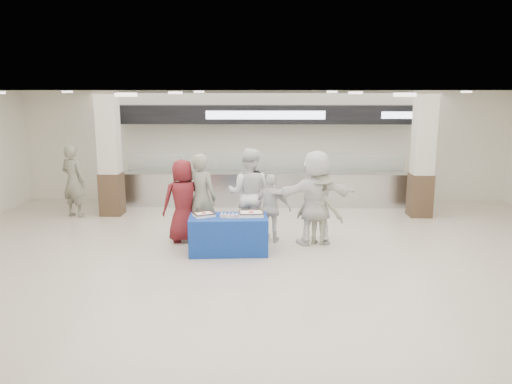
{
  "coord_description": "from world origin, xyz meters",
  "views": [
    {
      "loc": [
        0.01,
        -8.45,
        3.23
      ],
      "look_at": [
        -0.18,
        1.6,
        1.15
      ],
      "focal_mm": 35.0,
      "sensor_mm": 36.0,
      "label": 1
    }
  ],
  "objects_px": {
    "sheet_cake_right": "(251,214)",
    "chef_short": "(271,208)",
    "display_table": "(229,235)",
    "soldier_a": "(201,198)",
    "civilian_white": "(315,197)",
    "soldier_b": "(319,208)",
    "civilian_maroon": "(183,201)",
    "chef_tall": "(249,194)",
    "cupcake_tray": "(231,215)",
    "soldier_bg": "(73,181)",
    "sheet_cake_left": "(204,214)"
  },
  "relations": [
    {
      "from": "display_table",
      "to": "sheet_cake_left",
      "type": "xyz_separation_m",
      "value": [
        -0.49,
        -0.0,
        0.42
      ]
    },
    {
      "from": "sheet_cake_right",
      "to": "soldier_a",
      "type": "xyz_separation_m",
      "value": [
        -1.09,
        0.74,
        0.16
      ]
    },
    {
      "from": "display_table",
      "to": "soldier_a",
      "type": "xyz_separation_m",
      "value": [
        -0.64,
        0.79,
        0.58
      ]
    },
    {
      "from": "chef_short",
      "to": "civilian_white",
      "type": "xyz_separation_m",
      "value": [
        0.93,
        -0.11,
        0.27
      ]
    },
    {
      "from": "soldier_bg",
      "to": "chef_short",
      "type": "bearing_deg",
      "value": 178.47
    },
    {
      "from": "chef_tall",
      "to": "soldier_a",
      "type": "bearing_deg",
      "value": 24.53
    },
    {
      "from": "soldier_bg",
      "to": "soldier_b",
      "type": "bearing_deg",
      "value": -178.96
    },
    {
      "from": "chef_tall",
      "to": "chef_short",
      "type": "relative_size",
      "value": 1.35
    },
    {
      "from": "sheet_cake_right",
      "to": "civilian_maroon",
      "type": "distance_m",
      "value": 1.65
    },
    {
      "from": "sheet_cake_right",
      "to": "soldier_bg",
      "type": "relative_size",
      "value": 0.27
    },
    {
      "from": "display_table",
      "to": "civilian_maroon",
      "type": "distance_m",
      "value": 1.38
    },
    {
      "from": "soldier_a",
      "to": "chef_short",
      "type": "xyz_separation_m",
      "value": [
        1.5,
        -0.04,
        -0.22
      ]
    },
    {
      "from": "sheet_cake_right",
      "to": "chef_short",
      "type": "bearing_deg",
      "value": 60.18
    },
    {
      "from": "civilian_white",
      "to": "soldier_b",
      "type": "bearing_deg",
      "value": 168.45
    },
    {
      "from": "civilian_maroon",
      "to": "soldier_b",
      "type": "distance_m",
      "value": 2.9
    },
    {
      "from": "soldier_b",
      "to": "civilian_white",
      "type": "distance_m",
      "value": 0.24
    },
    {
      "from": "civilian_maroon",
      "to": "soldier_a",
      "type": "relative_size",
      "value": 0.93
    },
    {
      "from": "display_table",
      "to": "soldier_bg",
      "type": "distance_m",
      "value": 5.08
    },
    {
      "from": "display_table",
      "to": "chef_short",
      "type": "distance_m",
      "value": 1.2
    },
    {
      "from": "civilian_white",
      "to": "civilian_maroon",
      "type": "bearing_deg",
      "value": -14.08
    },
    {
      "from": "civilian_maroon",
      "to": "chef_tall",
      "type": "distance_m",
      "value": 1.44
    },
    {
      "from": "chef_tall",
      "to": "soldier_b",
      "type": "relative_size",
      "value": 1.28
    },
    {
      "from": "sheet_cake_left",
      "to": "civilian_white",
      "type": "height_order",
      "value": "civilian_white"
    },
    {
      "from": "civilian_maroon",
      "to": "chef_short",
      "type": "height_order",
      "value": "civilian_maroon"
    },
    {
      "from": "sheet_cake_right",
      "to": "civilian_maroon",
      "type": "bearing_deg",
      "value": 154.04
    },
    {
      "from": "soldier_b",
      "to": "civilian_maroon",
      "type": "bearing_deg",
      "value": 20.42
    },
    {
      "from": "chef_short",
      "to": "civilian_maroon",
      "type": "bearing_deg",
      "value": 14.03
    },
    {
      "from": "soldier_a",
      "to": "sheet_cake_left",
      "type": "bearing_deg",
      "value": 122.4
    },
    {
      "from": "sheet_cake_left",
      "to": "soldier_a",
      "type": "xyz_separation_m",
      "value": [
        -0.15,
        0.79,
        0.16
      ]
    },
    {
      "from": "chef_short",
      "to": "civilian_white",
      "type": "bearing_deg",
      "value": -172.31
    },
    {
      "from": "sheet_cake_right",
      "to": "chef_short",
      "type": "height_order",
      "value": "chef_short"
    },
    {
      "from": "soldier_a",
      "to": "soldier_b",
      "type": "height_order",
      "value": "soldier_a"
    },
    {
      "from": "civilian_maroon",
      "to": "soldier_a",
      "type": "bearing_deg",
      "value": 163.08
    },
    {
      "from": "display_table",
      "to": "soldier_b",
      "type": "height_order",
      "value": "soldier_b"
    },
    {
      "from": "chef_tall",
      "to": "display_table",
      "type": "bearing_deg",
      "value": 80.27
    },
    {
      "from": "sheet_cake_right",
      "to": "soldier_a",
      "type": "distance_m",
      "value": 1.33
    },
    {
      "from": "chef_tall",
      "to": "civilian_white",
      "type": "bearing_deg",
      "value": 173.9
    },
    {
      "from": "sheet_cake_right",
      "to": "civilian_white",
      "type": "xyz_separation_m",
      "value": [
        1.33,
        0.59,
        0.2
      ]
    },
    {
      "from": "soldier_a",
      "to": "soldier_b",
      "type": "relative_size",
      "value": 1.23
    },
    {
      "from": "display_table",
      "to": "cupcake_tray",
      "type": "relative_size",
      "value": 3.98
    },
    {
      "from": "soldier_bg",
      "to": "sheet_cake_left",
      "type": "bearing_deg",
      "value": 163.4
    },
    {
      "from": "soldier_a",
      "to": "chef_tall",
      "type": "distance_m",
      "value": 1.05
    },
    {
      "from": "sheet_cake_left",
      "to": "soldier_bg",
      "type": "xyz_separation_m",
      "value": [
        -3.69,
        2.84,
        0.14
      ]
    },
    {
      "from": "sheet_cake_right",
      "to": "civilian_maroon",
      "type": "height_order",
      "value": "civilian_maroon"
    },
    {
      "from": "civilian_maroon",
      "to": "chef_short",
      "type": "bearing_deg",
      "value": 158.77
    },
    {
      "from": "cupcake_tray",
      "to": "chef_short",
      "type": "xyz_separation_m",
      "value": [
        0.81,
        0.8,
        -0.04
      ]
    },
    {
      "from": "cupcake_tray",
      "to": "civilian_white",
      "type": "relative_size",
      "value": 0.19
    },
    {
      "from": "soldier_a",
      "to": "chef_short",
      "type": "relative_size",
      "value": 1.3
    },
    {
      "from": "cupcake_tray",
      "to": "civilian_white",
      "type": "distance_m",
      "value": 1.88
    },
    {
      "from": "cupcake_tray",
      "to": "civilian_maroon",
      "type": "xyz_separation_m",
      "value": [
        -1.07,
        0.81,
        0.11
      ]
    }
  ]
}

